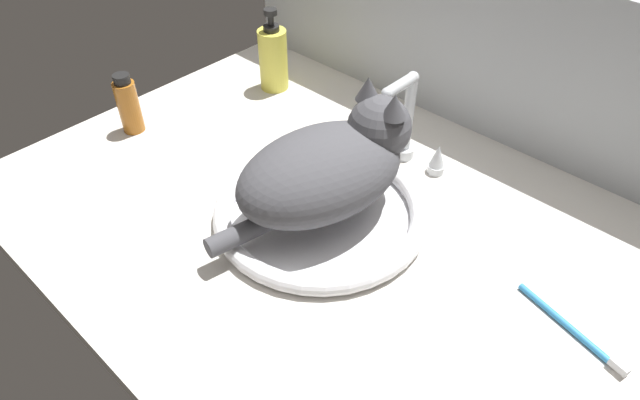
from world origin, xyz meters
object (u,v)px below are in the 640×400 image
object	(u,v)px
faucet	(405,127)
cat	(332,165)
sink_basin	(320,211)
toothbrush	(573,329)
soap_pump_bottle	(273,58)
amber_bottle	(128,105)

from	to	relation	value
faucet	cat	bearing A→B (deg)	-88.70
faucet	cat	distance (cm)	21.24
sink_basin	toothbrush	world-z (taller)	sink_basin
toothbrush	cat	bearing A→B (deg)	-173.68
cat	soap_pump_bottle	bearing A→B (deg)	148.95
faucet	cat	size ratio (longest dim) A/B	0.48
sink_basin	soap_pump_bottle	bearing A→B (deg)	146.20
cat	soap_pump_bottle	xyz separation A→B (cm)	(-38.09, 22.93, -3.05)
faucet	amber_bottle	world-z (taller)	faucet
faucet	amber_bottle	distance (cm)	55.17
faucet	cat	xyz separation A→B (cm)	(0.47, -20.99, 3.21)
sink_basin	soap_pump_bottle	xyz separation A→B (cm)	(-37.62, 25.19, 5.87)
sink_basin	toothbrush	distance (cm)	42.43
sink_basin	faucet	world-z (taller)	faucet
soap_pump_bottle	amber_bottle	xyz separation A→B (cm)	(-8.74, -31.85, -1.29)
toothbrush	sink_basin	bearing A→B (deg)	-170.73
faucet	soap_pump_bottle	size ratio (longest dim) A/B	0.99
faucet	amber_bottle	size ratio (longest dim) A/B	1.44
sink_basin	soap_pump_bottle	size ratio (longest dim) A/B	1.98
sink_basin	amber_bottle	distance (cm)	47.05
cat	amber_bottle	xyz separation A→B (cm)	(-46.83, -8.91, -4.34)
sink_basin	faucet	xyz separation A→B (cm)	(-0.00, 23.24, 5.70)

